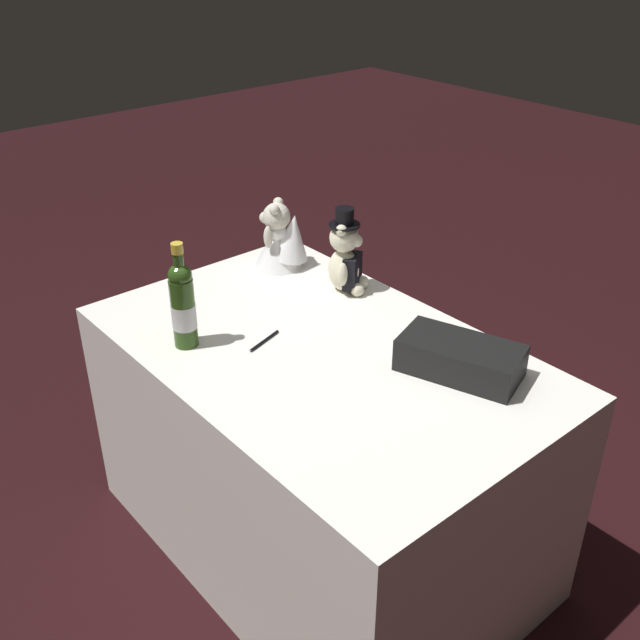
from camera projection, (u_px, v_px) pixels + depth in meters
ground_plane at (320, 539)px, 2.63m from camera, size 12.00×12.00×0.00m
reception_table at (320, 451)px, 2.44m from camera, size 1.43×0.91×0.79m
teddy_bear_groom at (346, 258)px, 2.52m from camera, size 0.14×0.14×0.30m
teddy_bear_bride at (282, 239)px, 2.69m from camera, size 0.23×0.23×0.25m
champagne_bottle at (183, 304)px, 2.19m from camera, size 0.07×0.07×0.33m
signing_pen at (263, 342)px, 2.27m from camera, size 0.05×0.14×0.01m
gift_case_black at (460, 358)px, 2.10m from camera, size 0.38×0.27×0.10m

